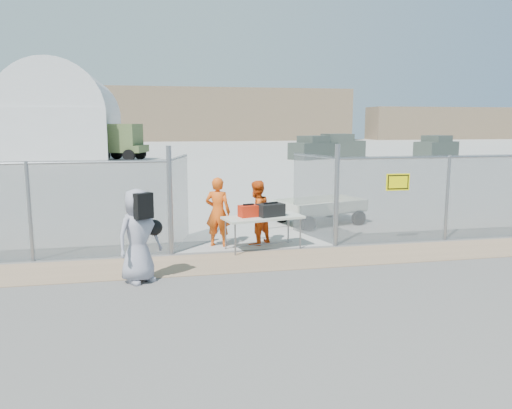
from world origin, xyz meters
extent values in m
plane|color=#4E4C4C|center=(0.00, 0.00, 0.00)|extent=(160.00, 160.00, 0.00)
cube|color=#A5A49D|center=(0.00, 42.00, 0.01)|extent=(160.00, 80.00, 0.01)
cube|color=#96795A|center=(0.00, 1.00, 0.01)|extent=(44.00, 1.60, 0.01)
cube|color=red|center=(-0.17, 2.04, 0.94)|extent=(0.50, 0.39, 0.28)
cube|color=black|center=(0.36, 2.02, 0.95)|extent=(0.70, 0.53, 0.30)
imported|color=#E75411|center=(-0.84, 2.53, 0.86)|extent=(0.74, 0.62, 1.71)
imported|color=#E75411|center=(0.12, 2.51, 0.80)|extent=(0.99, 0.94, 1.61)
imported|color=#90909F|center=(-2.66, 0.08, 0.90)|extent=(1.05, 0.96, 1.79)
camera|label=1|loc=(-2.34, -9.37, 2.99)|focal=35.00mm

